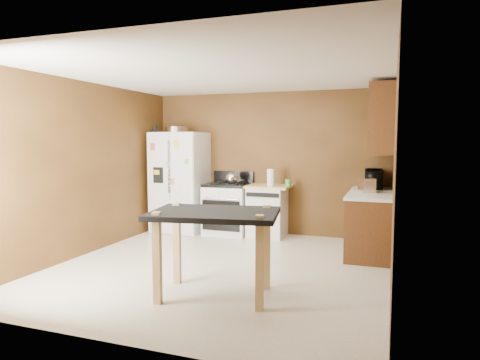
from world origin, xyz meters
The scene contains 18 objects.
floor centered at (0.00, 0.00, 0.00)m, with size 4.50×4.50×0.00m, color silver.
ceiling centered at (0.00, 0.00, 2.50)m, with size 4.50×4.50×0.00m, color white.
wall_back centered at (0.00, 2.25, 1.25)m, with size 4.20×4.20×0.00m, color brown.
wall_front centered at (0.00, -2.25, 1.25)m, with size 4.20×4.20×0.00m, color brown.
wall_left centered at (-2.10, 0.00, 1.25)m, with size 4.50×4.50×0.00m, color brown.
wall_right centered at (2.10, 0.00, 1.25)m, with size 4.50×4.50×0.00m, color brown.
roasting_pan centered at (-1.62, 1.91, 1.85)m, with size 0.42×0.42×0.11m, color silver.
pen_cup centered at (-1.97, 1.72, 1.86)m, with size 0.08×0.08×0.12m, color black.
kettle centered at (-0.53, 1.82, 1.00)m, with size 0.21×0.21×0.21m, color silver.
paper_towel centered at (0.17, 1.84, 1.03)m, with size 0.12×0.12×0.29m, color white.
green_canister centered at (0.44, 1.96, 0.95)m, with size 0.10×0.10×0.11m, color green.
toaster centered at (1.74, 1.41, 1.00)m, with size 0.17×0.28×0.21m, color silver.
microwave centered at (1.82, 1.96, 1.04)m, with size 0.50×0.34×0.28m, color black.
refrigerator centered at (-1.55, 1.86, 0.90)m, with size 0.90×0.80×1.80m.
gas_range centered at (-0.64, 1.92, 0.46)m, with size 0.76×0.68×1.10m.
dishwasher centered at (0.08, 1.95, 0.45)m, with size 0.78×0.63×0.89m.
right_cabinets centered at (1.84, 1.48, 0.91)m, with size 0.63×1.58×2.45m.
island centered at (0.33, -0.97, 0.78)m, with size 1.45×1.09×0.94m.
Camera 1 is at (2.07, -5.06, 1.65)m, focal length 32.00 mm.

